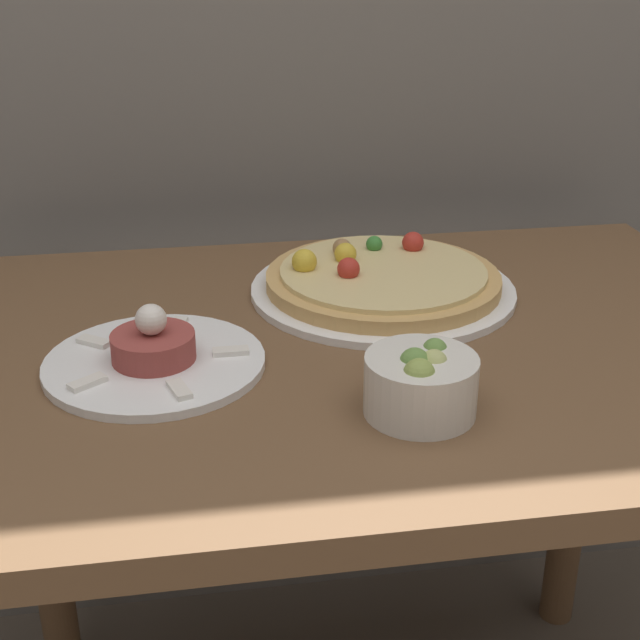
{
  "coord_description": "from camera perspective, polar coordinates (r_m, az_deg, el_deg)",
  "views": [
    {
      "loc": [
        -0.2,
        -0.57,
        1.21
      ],
      "look_at": [
        -0.05,
        0.33,
        0.8
      ],
      "focal_mm": 50.0,
      "sensor_mm": 36.0,
      "label": 1
    }
  ],
  "objects": [
    {
      "name": "pizza_plate",
      "position": [
        1.17,
        3.96,
        2.49
      ],
      "size": [
        0.35,
        0.35,
        0.06
      ],
      "color": "white",
      "rests_on": "dining_table"
    },
    {
      "name": "tartare_plate",
      "position": [
        0.99,
        -10.57,
        -2.3
      ],
      "size": [
        0.24,
        0.24,
        0.07
      ],
      "color": "white",
      "rests_on": "dining_table"
    },
    {
      "name": "small_bowl",
      "position": [
        0.89,
        6.48,
        -4.03
      ],
      "size": [
        0.11,
        0.11,
        0.07
      ],
      "color": "silver",
      "rests_on": "dining_table"
    },
    {
      "name": "dining_table",
      "position": [
        1.11,
        2.58,
        -7.12
      ],
      "size": [
        1.02,
        0.72,
        0.76
      ],
      "color": "brown",
      "rests_on": "ground_plane"
    }
  ]
}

